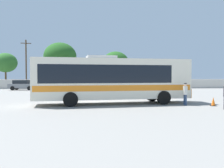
# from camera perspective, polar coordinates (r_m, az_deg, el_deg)

# --- Properties ---
(ground_plane) EXTENTS (300.00, 300.00, 0.00)m
(ground_plane) POSITION_cam_1_polar(r_m,az_deg,el_deg) (29.46, -3.96, -2.32)
(ground_plane) COLOR gray
(perimeter_wall) EXTENTS (80.00, 0.30, 1.61)m
(perimeter_wall) POSITION_cam_1_polar(r_m,az_deg,el_deg) (41.93, -3.92, 0.02)
(perimeter_wall) COLOR beige
(perimeter_wall) RESTS_ON ground_plane
(coach_bus_cream_orange) EXTENTS (12.16, 4.17, 3.69)m
(coach_bus_cream_orange) POSITION_cam_1_polar(r_m,az_deg,el_deg) (18.52, -0.23, 1.32)
(coach_bus_cream_orange) COLOR silver
(coach_bus_cream_orange) RESTS_ON ground_plane
(attendant_by_bus_door) EXTENTS (0.41, 0.41, 1.64)m
(attendant_by_bus_door) POSITION_cam_1_polar(r_m,az_deg,el_deg) (18.45, 16.98, -1.98)
(attendant_by_bus_door) COLOR #33476B
(attendant_by_bus_door) RESTS_ON ground_plane
(parked_car_leftmost_grey) EXTENTS (4.11, 2.05, 1.53)m
(parked_car_leftmost_grey) POSITION_cam_1_polar(r_m,az_deg,el_deg) (39.95, -20.47, -0.18)
(parked_car_leftmost_grey) COLOR slate
(parked_car_leftmost_grey) RESTS_ON ground_plane
(parked_car_second_red) EXTENTS (4.44, 2.26, 1.44)m
(parked_car_second_red) POSITION_cam_1_polar(r_m,az_deg,el_deg) (38.56, -11.76, -0.23)
(parked_car_second_red) COLOR red
(parked_car_second_red) RESTS_ON ground_plane
(parked_car_third_maroon) EXTENTS (4.25, 2.16, 1.53)m
(parked_car_third_maroon) POSITION_cam_1_polar(r_m,az_deg,el_deg) (38.41, -3.19, -0.15)
(parked_car_third_maroon) COLOR maroon
(parked_car_third_maroon) RESTS_ON ground_plane
(parked_car_rightmost_maroon) EXTENTS (4.21, 2.14, 1.50)m
(parked_car_rightmost_maroon) POSITION_cam_1_polar(r_m,az_deg,el_deg) (38.66, 8.13, -0.17)
(parked_car_rightmost_maroon) COLOR maroon
(parked_car_rightmost_maroon) RESTS_ON ground_plane
(utility_pole_near) EXTENTS (1.79, 0.47, 8.57)m
(utility_pole_near) POSITION_cam_1_polar(r_m,az_deg,el_deg) (45.32, -19.69, 4.68)
(utility_pole_near) COLOR #4C3823
(utility_pole_near) RESTS_ON ground_plane
(utility_pole_far) EXTENTS (1.80, 0.38, 7.38)m
(utility_pole_far) POSITION_cam_1_polar(r_m,az_deg,el_deg) (45.31, -13.58, 3.98)
(utility_pole_far) COLOR #4C3823
(utility_pole_far) RESTS_ON ground_plane
(roadside_tree_left) EXTENTS (4.29, 4.29, 6.54)m
(roadside_tree_left) POSITION_cam_1_polar(r_m,az_deg,el_deg) (49.82, -23.92, 4.63)
(roadside_tree_left) COLOR brown
(roadside_tree_left) RESTS_ON ground_plane
(roadside_tree_midleft) EXTENTS (5.99, 5.99, 8.34)m
(roadside_tree_midleft) POSITION_cam_1_polar(r_m,az_deg,el_deg) (45.55, -12.20, 6.40)
(roadside_tree_midleft) COLOR brown
(roadside_tree_midleft) RESTS_ON ground_plane
(roadside_tree_midright) EXTENTS (5.34, 5.34, 7.15)m
(roadside_tree_midright) POSITION_cam_1_polar(r_m,az_deg,el_deg) (48.80, 0.85, 5.05)
(roadside_tree_midright) COLOR brown
(roadside_tree_midright) RESTS_ON ground_plane
(traffic_cone_on_apron) EXTENTS (0.36, 0.36, 0.64)m
(traffic_cone_on_apron) POSITION_cam_1_polar(r_m,az_deg,el_deg) (18.81, 22.88, -3.88)
(traffic_cone_on_apron) COLOR black
(traffic_cone_on_apron) RESTS_ON ground_plane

